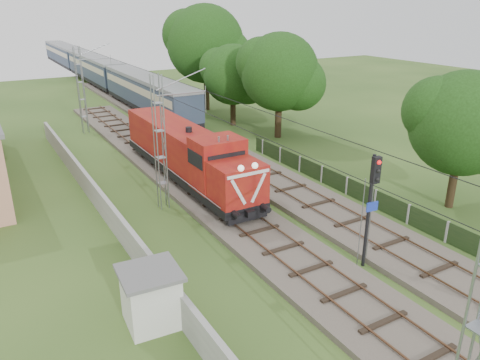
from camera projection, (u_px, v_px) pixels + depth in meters
ground at (333, 292)px, 20.10m from camera, size 140.00×140.00×0.00m
track_main at (249, 225)px, 25.69m from camera, size 4.20×70.00×0.45m
track_side at (219, 151)px, 38.54m from camera, size 4.20×80.00×0.45m
catenary at (161, 143)px, 26.97m from camera, size 3.31×70.00×8.00m
boundary_wall at (105, 208)px, 26.48m from camera, size 0.25×40.00×1.50m
fence at (408, 214)px, 26.07m from camera, size 0.12×32.00×1.20m
locomotive at (187, 153)px, 31.52m from camera, size 2.87×16.40×4.16m
coach_rake at (95, 67)px, 69.70m from camera, size 3.05×68.06×3.53m
signal_post at (372, 192)px, 20.70m from camera, size 0.61×0.48×5.53m
relay_hut at (151, 297)px, 17.81m from camera, size 2.37×2.37×2.30m
tree_a at (464, 124)px, 26.70m from camera, size 6.34×6.04×8.22m
tree_b at (281, 73)px, 41.11m from camera, size 7.21×6.87×9.35m
tree_c at (234, 75)px, 45.64m from camera, size 6.15×5.85×7.97m
tree_d at (206, 45)px, 51.57m from camera, size 8.95×8.53×11.61m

